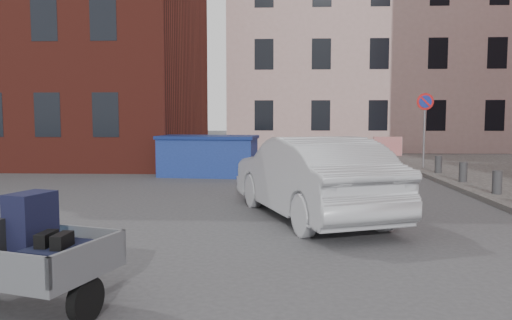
{
  "coord_description": "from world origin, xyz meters",
  "views": [
    {
      "loc": [
        0.88,
        -8.55,
        1.95
      ],
      "look_at": [
        0.41,
        1.11,
        1.1
      ],
      "focal_mm": 35.0,
      "sensor_mm": 36.0,
      "label": 1
    }
  ],
  "objects": [
    {
      "name": "ground",
      "position": [
        0.0,
        0.0,
        0.0
      ],
      "size": [
        120.0,
        120.0,
        0.0
      ],
      "primitive_type": "plane",
      "color": "#38383A",
      "rests_on": "ground"
    },
    {
      "name": "no_parking_sign",
      "position": [
        6.0,
        9.48,
        2.01
      ],
      "size": [
        0.6,
        0.09,
        2.65
      ],
      "color": "gray",
      "rests_on": "sidewalk"
    },
    {
      "name": "bollards",
      "position": [
        6.0,
        3.4,
        0.4
      ],
      "size": [
        0.22,
        9.02,
        0.55
      ],
      "color": "#3A3A3D",
      "rests_on": "sidewalk"
    },
    {
      "name": "barriers",
      "position": [
        4.2,
        15.0,
        0.5
      ],
      "size": [
        4.7,
        0.18,
        1.0
      ],
      "color": "red",
      "rests_on": "ground"
    },
    {
      "name": "dumpster",
      "position": [
        -1.48,
        7.64,
        0.67
      ],
      "size": [
        3.29,
        1.91,
        1.32
      ],
      "rotation": [
        0.0,
        0.0,
        -0.09
      ],
      "color": "navy",
      "rests_on": "ground"
    },
    {
      "name": "trailer",
      "position": [
        -1.65,
        -3.84,
        0.61
      ],
      "size": [
        1.85,
        1.97,
        1.2
      ],
      "rotation": [
        0.0,
        0.0,
        -0.3
      ],
      "color": "black",
      "rests_on": "ground"
    },
    {
      "name": "silver_car",
      "position": [
        1.45,
        1.0,
        0.78
      ],
      "size": [
        3.21,
        5.04,
        1.57
      ],
      "primitive_type": "imported",
      "rotation": [
        0.0,
        0.0,
        3.5
      ],
      "color": "#AFB1B7",
      "rests_on": "ground"
    },
    {
      "name": "building_pink",
      "position": [
        6.0,
        22.0,
        7.0
      ],
      "size": [
        16.0,
        8.0,
        14.0
      ],
      "primitive_type": "cube",
      "color": "#C19C94",
      "rests_on": "ground"
    }
  ]
}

